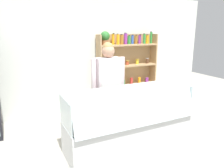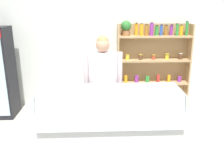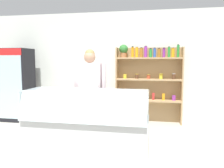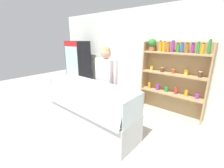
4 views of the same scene
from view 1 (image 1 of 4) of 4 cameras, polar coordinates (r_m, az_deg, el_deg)
The scene contains 5 objects.
ground_plane at distance 3.83m, azimuth 3.92°, elevation -16.08°, with size 12.00×12.00×0.00m, color #B7B2A3.
back_wall at distance 5.18m, azimuth -7.12°, elevation 7.68°, with size 6.80×0.10×2.70m, color silver.
shelving_unit at distance 5.45m, azimuth 3.52°, elevation 5.06°, with size 1.56×0.29×1.88m.
deli_display_case at distance 3.68m, azimuth 4.28°, elevation -11.92°, with size 2.08×0.73×1.01m.
shop_clerk at distance 3.87m, azimuth -0.93°, elevation 0.64°, with size 0.64×0.25×1.71m.
Camera 1 is at (-1.68, -2.85, 1.94)m, focal length 35.00 mm.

